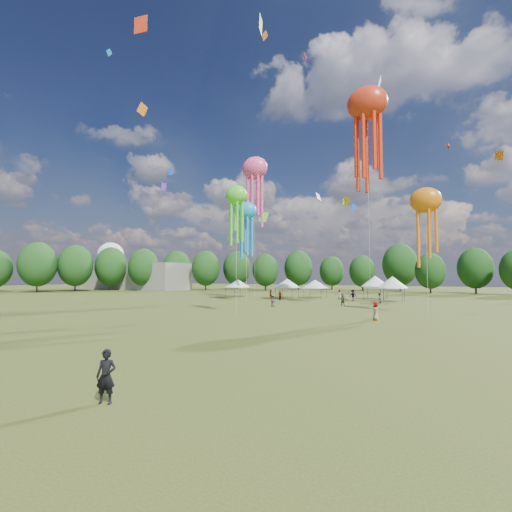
% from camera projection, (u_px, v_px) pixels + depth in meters
% --- Properties ---
extents(ground, '(300.00, 300.00, 0.00)m').
position_uv_depth(ground, '(57.00, 360.00, 19.03)').
color(ground, '#384416').
rests_on(ground, ground).
extents(observer_main, '(0.79, 0.68, 1.84)m').
position_uv_depth(observer_main, '(106.00, 376.00, 12.65)').
color(observer_main, black).
rests_on(observer_main, ground).
extents(spectator_near, '(0.86, 0.74, 1.55)m').
position_uv_depth(spectator_near, '(273.00, 301.00, 51.05)').
color(spectator_near, gray).
rests_on(spectator_near, ground).
extents(spectators_far, '(24.43, 32.66, 1.91)m').
position_uv_depth(spectators_far, '(338.00, 298.00, 58.40)').
color(spectators_far, gray).
rests_on(spectators_far, ground).
extents(festival_tents, '(35.31, 10.66, 4.32)m').
position_uv_depth(festival_tents, '(320.00, 283.00, 69.62)').
color(festival_tents, '#47474C').
rests_on(festival_tents, ground).
extents(show_kites, '(33.19, 25.48, 30.21)m').
position_uv_depth(show_kites, '(308.00, 169.00, 55.82)').
color(show_kites, '#1A99E2').
rests_on(show_kites, ground).
extents(small_kites, '(71.90, 54.29, 42.66)m').
position_uv_depth(small_kites, '(317.00, 103.00, 55.44)').
color(small_kites, '#1A99E2').
rests_on(small_kites, ground).
extents(treeline, '(201.57, 95.24, 13.43)m').
position_uv_depth(treeline, '(332.00, 265.00, 76.27)').
color(treeline, '#38281C').
rests_on(treeline, ground).
extents(hangar, '(40.00, 12.00, 8.00)m').
position_uv_depth(hangar, '(130.00, 277.00, 116.53)').
color(hangar, gray).
rests_on(hangar, ground).
extents(radome, '(9.00, 9.00, 16.00)m').
position_uv_depth(radome, '(111.00, 259.00, 129.65)').
color(radome, white).
rests_on(radome, ground).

